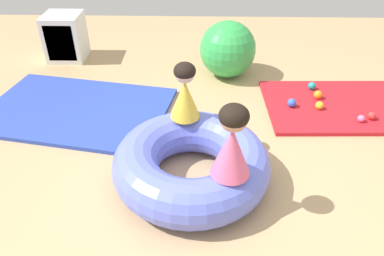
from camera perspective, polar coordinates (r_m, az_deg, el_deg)
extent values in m
plane|color=tan|center=(2.86, 2.75, -9.06)|extent=(8.00, 8.00, 0.00)
cube|color=red|center=(4.07, 22.53, 3.18)|extent=(1.63, 1.04, 0.04)
cube|color=#2D47B7|center=(3.87, -17.25, 2.70)|extent=(1.95, 1.46, 0.04)
torus|color=#6070E5|center=(2.79, -0.10, -5.46)|extent=(1.18, 1.18, 0.35)
cone|color=#E5608E|center=(2.36, 6.06, -3.63)|extent=(0.36, 0.36, 0.35)
sphere|color=tan|center=(2.21, 6.46, 1.48)|extent=(0.17, 0.17, 0.17)
ellipsoid|color=black|center=(2.20, 6.49, 1.86)|extent=(0.19, 0.19, 0.15)
cone|color=yellow|center=(2.92, -1.08, 4.43)|extent=(0.29, 0.29, 0.31)
sphere|color=beige|center=(2.81, -1.13, 8.47)|extent=(0.16, 0.16, 0.16)
ellipsoid|color=black|center=(2.80, -1.13, 8.76)|extent=(0.17, 0.17, 0.13)
sphere|color=blue|center=(3.82, 15.09, 3.75)|extent=(0.09, 0.09, 0.09)
sphere|color=pink|center=(3.81, 24.56, 1.32)|extent=(0.07, 0.07, 0.07)
sphere|color=yellow|center=(3.86, 19.01, 3.30)|extent=(0.08, 0.08, 0.08)
sphere|color=teal|center=(4.20, 17.95, 6.18)|extent=(0.08, 0.08, 0.08)
sphere|color=red|center=(3.89, 25.90, 1.71)|extent=(0.08, 0.08, 0.08)
sphere|color=orange|center=(4.04, 18.80, 4.87)|extent=(0.09, 0.09, 0.09)
sphere|color=green|center=(4.30, 5.50, 11.95)|extent=(0.64, 0.64, 0.64)
cube|color=white|center=(4.99, -18.88, 13.11)|extent=(0.44, 0.44, 0.56)
cube|color=#2D2D33|center=(4.88, -19.30, 12.57)|extent=(0.34, 0.20, 0.44)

